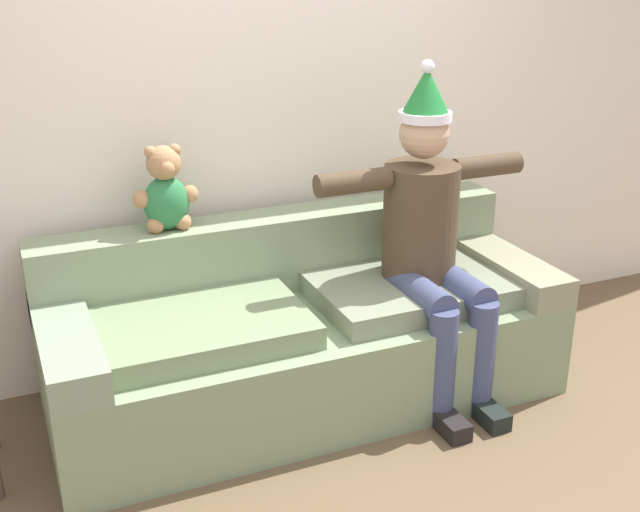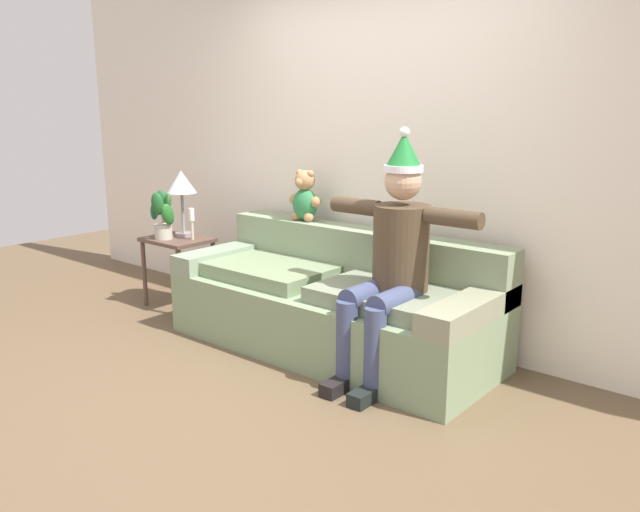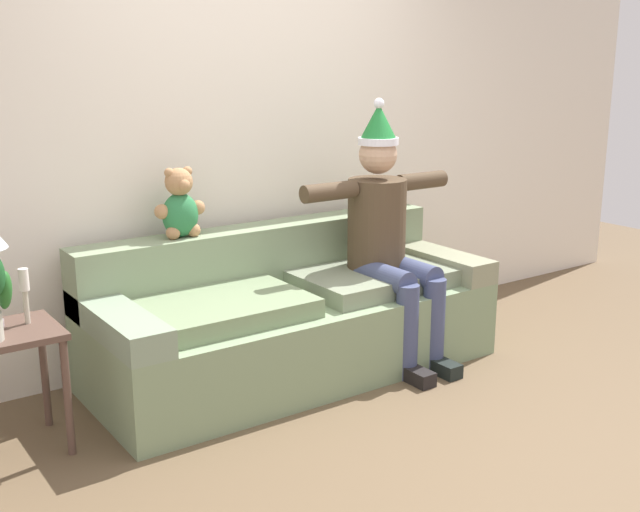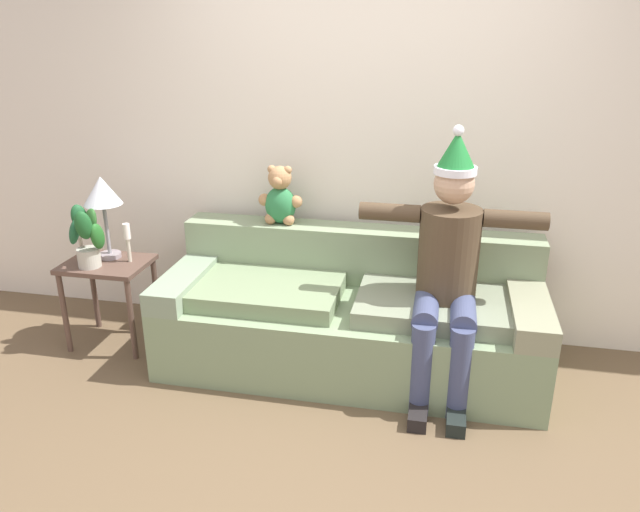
# 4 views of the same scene
# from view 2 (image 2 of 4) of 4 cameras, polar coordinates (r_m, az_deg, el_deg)

# --- Properties ---
(ground_plane) EXTENTS (10.00, 10.00, 0.00)m
(ground_plane) POSITION_cam_2_polar(r_m,az_deg,el_deg) (3.81, -8.43, -12.32)
(ground_plane) COLOR brown
(back_wall) EXTENTS (7.00, 0.10, 2.70)m
(back_wall) POSITION_cam_2_polar(r_m,az_deg,el_deg) (4.62, 5.61, 9.69)
(back_wall) COLOR silver
(back_wall) RESTS_ON ground_plane
(couch) EXTENTS (2.27, 0.91, 0.79)m
(couch) POSITION_cam_2_polar(r_m,az_deg,el_deg) (4.38, 1.33, -4.25)
(couch) COLOR gray
(couch) RESTS_ON ground_plane
(person_seated) EXTENTS (1.02, 0.77, 1.51)m
(person_seated) POSITION_cam_2_polar(r_m,az_deg,el_deg) (3.82, 6.44, 0.02)
(person_seated) COLOR #4A3927
(person_seated) RESTS_ON ground_plane
(teddy_bear) EXTENTS (0.29, 0.17, 0.38)m
(teddy_bear) POSITION_cam_2_polar(r_m,az_deg,el_deg) (4.77, -1.37, 5.19)
(teddy_bear) COLOR #2C7A44
(teddy_bear) RESTS_ON couch
(side_table) EXTENTS (0.53, 0.41, 0.58)m
(side_table) POSITION_cam_2_polar(r_m,az_deg,el_deg) (5.38, -12.52, 0.50)
(side_table) COLOR brown
(side_table) RESTS_ON ground_plane
(table_lamp) EXTENTS (0.24, 0.24, 0.54)m
(table_lamp) POSITION_cam_2_polar(r_m,az_deg,el_deg) (5.35, -12.22, 6.17)
(table_lamp) COLOR gray
(table_lamp) RESTS_ON side_table
(potted_plant) EXTENTS (0.26, 0.24, 0.40)m
(potted_plant) POSITION_cam_2_polar(r_m,az_deg,el_deg) (5.30, -13.83, 3.63)
(potted_plant) COLOR #B7B5A5
(potted_plant) RESTS_ON side_table
(candle_tall) EXTENTS (0.04, 0.04, 0.27)m
(candle_tall) POSITION_cam_2_polar(r_m,az_deg,el_deg) (5.43, -13.80, 3.52)
(candle_tall) COLOR beige
(candle_tall) RESTS_ON side_table
(candle_short) EXTENTS (0.04, 0.04, 0.25)m
(candle_short) POSITION_cam_2_polar(r_m,az_deg,el_deg) (5.24, -11.33, 3.21)
(candle_short) COLOR beige
(candle_short) RESTS_ON side_table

